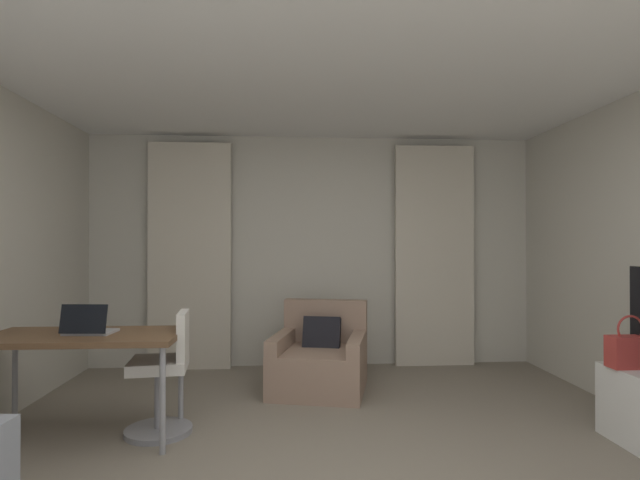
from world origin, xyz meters
The scene contains 9 objects.
wall_window centered at (0.00, 3.03, 1.30)m, with size 5.12×0.06×2.60m.
ceiling centered at (0.00, 0.00, 2.63)m, with size 5.12×6.12×0.06m, color white.
curtain_left_panel centered at (-1.38, 2.90, 1.25)m, with size 0.90×0.06×2.50m.
curtain_right_panel centered at (1.38, 2.90, 1.25)m, with size 0.90×0.06×2.50m.
armchair centered at (0.01, 2.05, 0.26)m, with size 1.01×1.05×0.81m.
desk centered at (-1.73, 0.95, 0.68)m, with size 1.33×0.65×0.74m.
desk_chair centered at (-1.19, 1.04, 0.39)m, with size 0.48×0.48×0.88m.
laptop centered at (-1.69, 0.94, 0.79)m, with size 0.34×0.27×0.22m.
handbag_primary centered at (2.10, 0.68, 0.63)m, with size 0.30×0.14×0.37m.
Camera 1 is at (-0.29, -2.63, 1.38)m, focal length 27.74 mm.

